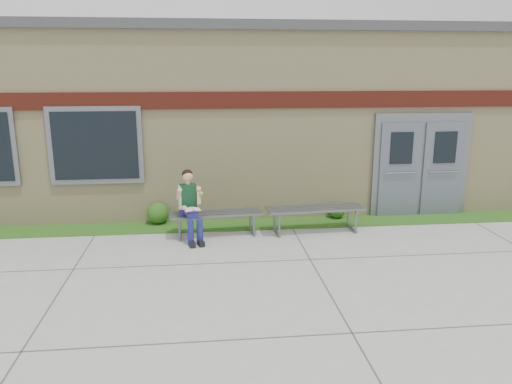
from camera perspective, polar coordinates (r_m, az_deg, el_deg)
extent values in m
plane|color=#9E9E99|center=(8.21, 0.03, -9.30)|extent=(80.00, 80.00, 0.00)
cube|color=#2C5015|center=(10.63, -1.47, -3.74)|extent=(16.00, 0.80, 0.02)
cube|color=beige|center=(13.58, -2.72, 8.70)|extent=(16.00, 6.00, 4.00)
cube|color=#3F3F42|center=(13.55, -2.82, 17.58)|extent=(16.20, 6.20, 0.20)
cube|color=maroon|center=(10.52, -1.73, 10.46)|extent=(16.00, 0.06, 0.35)
cube|color=slate|center=(10.79, -17.84, 5.08)|extent=(1.90, 0.08, 1.60)
cube|color=black|center=(10.76, -17.88, 5.05)|extent=(1.70, 0.04, 1.40)
cube|color=slate|center=(11.70, 18.29, 2.95)|extent=(2.20, 0.08, 2.30)
cube|color=#565D67|center=(11.48, 16.07, 2.40)|extent=(0.92, 0.06, 2.10)
cube|color=#565D67|center=(11.89, 20.55, 2.44)|extent=(0.92, 0.06, 2.10)
cube|color=slate|center=(9.90, -4.59, -2.44)|extent=(1.85, 0.66, 0.04)
cube|color=slate|center=(9.98, -8.74, -3.90)|extent=(0.09, 0.51, 0.41)
cube|color=slate|center=(10.02, -0.39, -3.68)|extent=(0.09, 0.51, 0.41)
cube|color=slate|center=(10.13, 6.79, -1.87)|extent=(2.01, 0.67, 0.04)
cube|color=slate|center=(10.07, 2.35, -3.49)|extent=(0.08, 0.55, 0.45)
cube|color=slate|center=(10.41, 11.00, -3.15)|extent=(0.08, 0.55, 0.45)
cube|color=navy|center=(9.83, -7.72, -2.07)|extent=(0.37, 0.30, 0.16)
cube|color=#0D321B|center=(9.73, -7.76, -0.39)|extent=(0.35, 0.26, 0.45)
sphere|color=#E0AB7B|center=(9.63, -7.82, 1.83)|extent=(0.24, 0.24, 0.20)
sphere|color=black|center=(9.65, -7.85, 1.97)|extent=(0.26, 0.26, 0.21)
cylinder|color=navy|center=(9.57, -7.93, -2.40)|extent=(0.23, 0.43, 0.15)
cylinder|color=navy|center=(9.60, -6.91, -2.31)|extent=(0.23, 0.43, 0.15)
cylinder|color=navy|center=(9.45, -7.47, -4.66)|extent=(0.12, 0.12, 0.49)
cylinder|color=navy|center=(9.49, -6.43, -4.56)|extent=(0.12, 0.12, 0.49)
cube|color=black|center=(9.45, -7.35, -5.90)|extent=(0.15, 0.27, 0.10)
cube|color=black|center=(9.49, -6.31, -5.80)|extent=(0.15, 0.27, 0.10)
cylinder|color=#E0AB7B|center=(9.63, -8.77, -0.23)|extent=(0.13, 0.23, 0.26)
cylinder|color=#E0AB7B|center=(9.70, -6.63, -0.05)|extent=(0.13, 0.23, 0.26)
cube|color=white|center=(9.45, -7.29, -1.98)|extent=(0.34, 0.28, 0.01)
cube|color=#C0484F|center=(9.45, -7.29, -2.04)|extent=(0.34, 0.29, 0.01)
sphere|color=#67C534|center=(9.57, -6.28, -0.17)|extent=(0.08, 0.08, 0.08)
sphere|color=#2C5015|center=(10.82, -11.16, -2.38)|extent=(0.45, 0.45, 0.45)
sphere|color=#2C5015|center=(11.17, 9.22, -2.02)|extent=(0.36, 0.36, 0.36)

